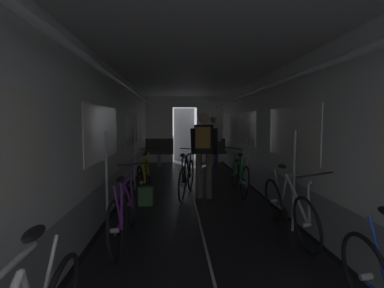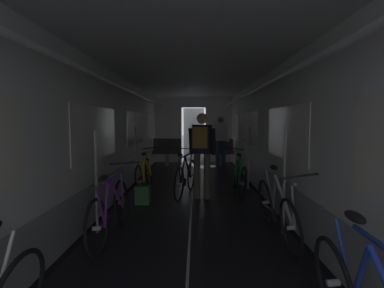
# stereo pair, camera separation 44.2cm
# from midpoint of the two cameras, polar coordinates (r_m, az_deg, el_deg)

# --- Properties ---
(train_car_shell) EXTENTS (3.14, 12.34, 2.57)m
(train_car_shell) POSITION_cam_midpoint_polar(r_m,az_deg,el_deg) (5.33, 2.27, 6.36)
(train_car_shell) COLOR black
(train_car_shell) RESTS_ON ground
(bench_seat_far_left) EXTENTS (0.98, 0.51, 0.95)m
(bench_seat_far_left) POSITION_cam_midpoint_polar(r_m,az_deg,el_deg) (9.88, -3.69, -1.10)
(bench_seat_far_left) COLOR gray
(bench_seat_far_left) RESTS_ON ground
(bench_seat_far_right) EXTENTS (0.98, 0.51, 0.95)m
(bench_seat_far_right) POSITION_cam_midpoint_polar(r_m,az_deg,el_deg) (9.90, 6.75, -1.11)
(bench_seat_far_right) COLOR gray
(bench_seat_far_right) RESTS_ON ground
(bicycle_yellow) EXTENTS (0.44, 1.69, 0.95)m
(bicycle_yellow) POSITION_cam_midpoint_polar(r_m,az_deg,el_deg) (6.28, -7.36, -6.03)
(bicycle_yellow) COLOR black
(bicycle_yellow) RESTS_ON ground
(bicycle_purple) EXTENTS (0.44, 1.69, 0.95)m
(bicycle_purple) POSITION_cam_midpoint_polar(r_m,az_deg,el_deg) (3.87, -12.60, -12.71)
(bicycle_purple) COLOR black
(bicycle_purple) RESTS_ON ground
(bicycle_silver) EXTENTS (0.44, 1.69, 0.96)m
(bicycle_silver) POSITION_cam_midpoint_polar(r_m,az_deg,el_deg) (4.05, 19.54, -12.15)
(bicycle_silver) COLOR black
(bicycle_silver) RESTS_ON ground
(bicycle_green) EXTENTS (0.44, 1.69, 0.95)m
(bicycle_green) POSITION_cam_midpoint_polar(r_m,az_deg,el_deg) (6.16, 11.39, -6.29)
(bicycle_green) COLOR black
(bicycle_green) RESTS_ON ground
(person_cyclist_aisle) EXTENTS (0.56, 0.44, 1.69)m
(person_cyclist_aisle) POSITION_cam_midpoint_polar(r_m,az_deg,el_deg) (5.61, 4.19, -0.72)
(person_cyclist_aisle) COLOR brown
(person_cyclist_aisle) RESTS_ON ground
(bicycle_black_in_aisle) EXTENTS (0.52, 1.66, 0.94)m
(bicycle_black_in_aisle) POSITION_cam_midpoint_polar(r_m,az_deg,el_deg) (5.96, 0.85, -6.54)
(bicycle_black_in_aisle) COLOR black
(bicycle_black_in_aisle) RESTS_ON ground
(person_standing_near_bench) EXTENTS (0.53, 0.23, 1.69)m
(person_standing_near_bench) POSITION_cam_midpoint_polar(r_m,az_deg,el_deg) (9.50, 7.03, 1.12)
(person_standing_near_bench) COLOR #384C75
(person_standing_near_bench) RESTS_ON ground
(backpack_on_floor) EXTENTS (0.27, 0.21, 0.34)m
(backpack_on_floor) POSITION_cam_midpoint_polar(r_m,az_deg,el_deg) (5.44, -7.41, -9.95)
(backpack_on_floor) COLOR #3D703D
(backpack_on_floor) RESTS_ON ground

